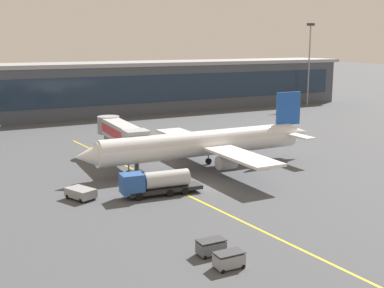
{
  "coord_description": "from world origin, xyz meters",
  "views": [
    {
      "loc": [
        -32.6,
        -57.76,
        19.57
      ],
      "look_at": [
        2.96,
        7.81,
        4.5
      ],
      "focal_mm": 47.13,
      "sensor_mm": 36.0,
      "label": 1
    }
  ],
  "objects": [
    {
      "name": "ground_plane",
      "position": [
        0.0,
        0.0,
        0.0
      ],
      "size": [
        700.0,
        700.0,
        0.0
      ],
      "primitive_type": "plane",
      "color": "#47494F"
    },
    {
      "name": "apron_lead_in_line",
      "position": [
        -3.31,
        2.0,
        0.0
      ],
      "size": [
        5.6,
        79.84,
        0.01
      ],
      "primitive_type": "cube",
      "rotation": [
        0.0,
        0.0,
        0.07
      ],
      "color": "yellow",
      "rests_on": "ground_plane"
    },
    {
      "name": "main_airliner",
      "position": [
        6.21,
        9.8,
        3.97
      ],
      "size": [
        41.39,
        32.73,
        11.31
      ],
      "color": "white",
      "rests_on": "ground_plane"
    },
    {
      "name": "jet_bridge",
      "position": [
        -3.84,
        20.29,
        4.95
      ],
      "size": [
        4.88,
        19.17,
        6.67
      ],
      "color": "#B2B7BC",
      "rests_on": "ground_plane"
    },
    {
      "name": "fuel_tanker",
      "position": [
        -6.71,
        -0.22,
        1.75
      ],
      "size": [
        10.98,
        3.47,
        3.25
      ],
      "color": "#232326",
      "rests_on": "ground_plane"
    },
    {
      "name": "pushback_tug",
      "position": [
        -15.78,
        3.06,
        0.85
      ],
      "size": [
        3.59,
        4.39,
        1.4
      ],
      "color": "gray",
      "rests_on": "ground_plane"
    },
    {
      "name": "baggage_cart_0",
      "position": [
        -9.95,
        -22.84,
        0.78
      ],
      "size": [
        2.68,
        1.66,
        1.48
      ],
      "color": "gray",
      "rests_on": "ground_plane"
    },
    {
      "name": "baggage_cart_1",
      "position": [
        -9.89,
        -19.64,
        0.78
      ],
      "size": [
        2.68,
        1.66,
        1.48
      ],
      "color": "#595B60",
      "rests_on": "ground_plane"
    },
    {
      "name": "apron_light_mast_0",
      "position": [
        75.44,
        64.67,
        14.72
      ],
      "size": [
        2.8,
        0.5,
        25.41
      ],
      "color": "gray",
      "rests_on": "ground_plane"
    }
  ]
}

